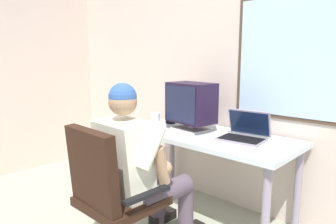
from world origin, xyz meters
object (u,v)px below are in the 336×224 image
Objects in this scene: office_chair at (108,189)px; crt_monitor at (191,103)px; desk_speaker at (171,115)px; person_seated at (139,165)px; desk at (208,145)px; laptop at (245,132)px; wine_glass at (155,118)px.

crt_monitor reaches higher than office_chair.
person_seated is at bearing -61.13° from desk_speaker.
desk is 3.92× the size of laptop.
wine_glass is (-0.37, 0.80, 0.31)m from office_chair.
desk_speaker is (-0.45, 0.81, 0.19)m from person_seated.
office_chair is at bearing -67.85° from desk_speaker.
desk_speaker reaches higher than desk.
laptop reaches higher than wine_glass.
office_chair is 0.78× the size of person_seated.
laptop is 0.84m from desk_speaker.
office_chair is 6.44× the size of wine_glass.
laptop is (0.40, 1.04, 0.27)m from office_chair.
office_chair is at bearing -65.16° from wine_glass.
desk_speaker is (-0.07, 0.28, -0.02)m from wine_glass.
wine_glass is 0.29m from desk_speaker.
laptop is at bearing 12.97° from desk.
person_seated is (0.01, 0.26, 0.10)m from office_chair.
crt_monitor is at bearing 176.38° from desk.
crt_monitor is 0.35m from wine_glass.
desk_speaker is at bearing 164.47° from crt_monitor.
wine_glass is at bearing -76.15° from desk_speaker.
person_seated is 2.82× the size of crt_monitor.
laptop is at bearing -2.33° from desk_speaker.
office_chair is 0.93m from wine_glass.
desk_speaker is (-0.33, 0.09, -0.16)m from crt_monitor.
person_seated is at bearing -54.64° from wine_glass.
person_seated reaches higher than crt_monitor.
crt_monitor is at bearing -15.53° from desk_speaker.
desk is at bearing 83.19° from person_seated.
crt_monitor is at bearing 35.95° from wine_glass.
laptop is (0.30, 0.07, 0.15)m from desk.
desk is 9.93× the size of wine_glass.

